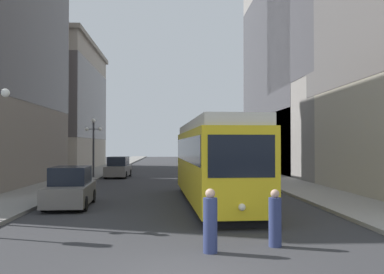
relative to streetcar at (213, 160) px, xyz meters
name	(u,v)px	position (x,y,z in m)	size (l,w,h in m)	color
sidewalk_left	(102,170)	(-9.61, 28.39, -2.03)	(3.42, 120.00, 0.15)	gray
sidewalk_right	(244,170)	(6.28, 28.39, -2.03)	(3.42, 120.00, 0.15)	gray
streetcar	(213,160)	(0.00, 0.00, 0.00)	(3.14, 13.86, 3.89)	black
transit_bus	(232,155)	(3.17, 16.37, -0.15)	(2.88, 11.99, 3.45)	black
parked_car_left_near	(118,168)	(-6.59, 17.79, -1.26)	(2.04, 4.47, 1.82)	black
parked_car_left_mid	(70,188)	(-6.59, -0.63, -1.26)	(2.07, 4.66, 1.82)	black
pedestrian_crossing_near	(210,223)	(-1.00, -9.54, -1.32)	(0.37, 0.37, 1.67)	navy
pedestrian_crossing_far	(275,220)	(0.85, -8.94, -1.37)	(0.35, 0.35, 1.58)	navy
lamp_post_left_far	(94,138)	(-8.49, 16.33, 1.31)	(1.41, 0.36, 4.91)	#333338
building_left_midblock	(39,105)	(-17.89, 33.00, 5.59)	(13.75, 19.98, 15.00)	#A89E8E
building_right_midblock	(307,56)	(13.10, 27.05, 10.58)	(10.82, 24.10, 24.63)	gray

